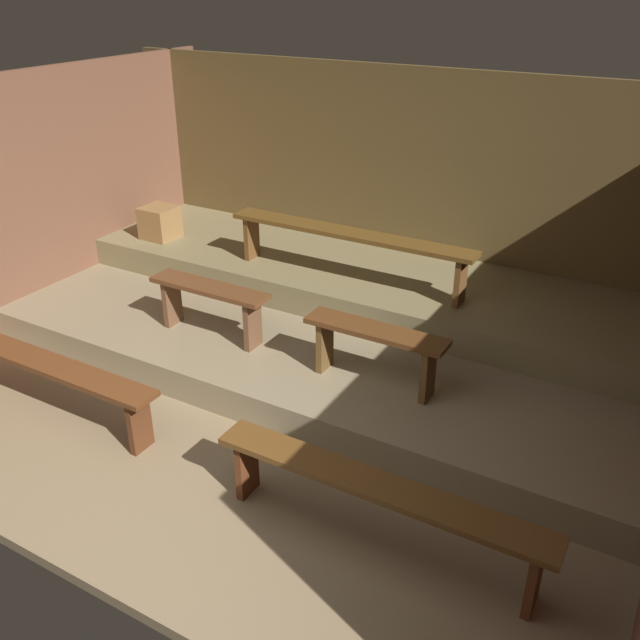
{
  "coord_description": "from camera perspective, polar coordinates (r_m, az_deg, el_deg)",
  "views": [
    {
      "loc": [
        2.61,
        -2.13,
        3.07
      ],
      "look_at": [
        0.09,
        2.27,
        0.47
      ],
      "focal_mm": 38.55,
      "sensor_mm": 36.0,
      "label": 1
    }
  ],
  "objects": [
    {
      "name": "bench_lower_right",
      "position": [
        5.08,
        4.6,
        -1.92
      ],
      "size": [
        1.09,
        0.24,
        0.46
      ],
      "color": "#593318",
      "rests_on": "platform_lower"
    },
    {
      "name": "wall_left",
      "position": [
        7.12,
        -22.38,
        9.41
      ],
      "size": [
        0.06,
        4.82,
        2.28
      ],
      "primitive_type": "cube",
      "color": "brown",
      "rests_on": "ground"
    },
    {
      "name": "ground",
      "position": [
        5.8,
        -2.05,
        -5.27
      ],
      "size": [
        6.43,
        4.82,
        0.08
      ],
      "primitive_type": "cube",
      "color": "#846F50"
    },
    {
      "name": "bench_middle_center",
      "position": [
        6.16,
        2.38,
        6.66
      ],
      "size": [
        2.36,
        0.24,
        0.46
      ],
      "color": "brown",
      "rests_on": "platform_middle"
    },
    {
      "name": "bench_floor_left",
      "position": [
        5.58,
        -21.86,
        -3.88
      ],
      "size": [
        2.08,
        0.24,
        0.46
      ],
      "color": "#5A3017",
      "rests_on": "ground"
    },
    {
      "name": "wall_back",
      "position": [
        6.98,
        6.77,
        10.94
      ],
      "size": [
        6.43,
        0.06,
        2.28
      ],
      "primitive_type": "cube",
      "color": "brown",
      "rests_on": "ground"
    },
    {
      "name": "platform_lower",
      "position": [
        6.19,
        1.02,
        -1.18
      ],
      "size": [
        5.63,
        2.74,
        0.27
      ],
      "primitive_type": "cube",
      "color": "#877759",
      "rests_on": "ground"
    },
    {
      "name": "bench_floor_right",
      "position": [
        4.08,
        4.76,
        -14.27
      ],
      "size": [
        2.08,
        0.24,
        0.46
      ],
      "color": "brown",
      "rests_on": "ground"
    },
    {
      "name": "bench_lower_left",
      "position": [
        5.81,
        -9.13,
        1.75
      ],
      "size": [
        1.09,
        0.24,
        0.46
      ],
      "color": "brown",
      "rests_on": "platform_lower"
    },
    {
      "name": "platform_middle",
      "position": [
        6.59,
        3.8,
        3.2
      ],
      "size": [
        5.63,
        1.43,
        0.27
      ],
      "primitive_type": "cube",
      "color": "olive",
      "rests_on": "platform_lower"
    },
    {
      "name": "wooden_crate_middle",
      "position": [
        7.46,
        -13.16,
        7.9
      ],
      "size": [
        0.33,
        0.33,
        0.33
      ],
      "primitive_type": "cube",
      "color": "olive",
      "rests_on": "platform_middle"
    }
  ]
}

